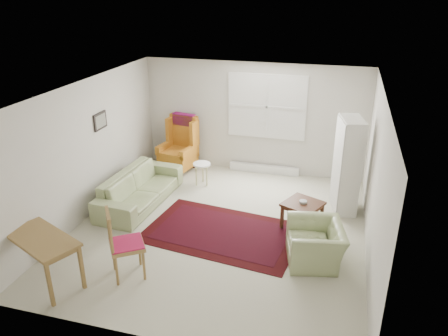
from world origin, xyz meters
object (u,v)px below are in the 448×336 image
(desk_chair, at_px, (127,243))
(sofa, at_px, (140,182))
(cabinet, at_px, (347,166))
(stool, at_px, (202,174))
(coffee_table, at_px, (302,215))
(wingback_chair, at_px, (177,144))
(armchair, at_px, (316,240))
(desk, at_px, (45,260))

(desk_chair, bearing_deg, sofa, -13.47)
(cabinet, bearing_deg, sofa, 178.90)
(stool, height_order, cabinet, cabinet)
(sofa, distance_m, coffee_table, 3.20)
(wingback_chair, distance_m, desk_chair, 4.01)
(armchair, bearing_deg, coffee_table, -174.69)
(sofa, bearing_deg, desk, 178.93)
(sofa, xyz_separation_m, desk, (-0.22, -2.65, -0.07))
(cabinet, xyz_separation_m, desk, (-4.11, -3.45, -0.54))
(armchair, xyz_separation_m, desk_chair, (-2.64, -1.12, 0.18))
(cabinet, bearing_deg, coffee_table, -139.99)
(armchair, relative_size, desk_chair, 0.86)
(stool, height_order, desk_chair, desk_chair)
(stool, xyz_separation_m, cabinet, (2.98, -0.33, 0.66))
(wingback_chair, distance_m, cabinet, 3.90)
(wingback_chair, distance_m, stool, 1.08)
(sofa, bearing_deg, coffee_table, -88.29)
(desk_chair, bearing_deg, desk, 78.49)
(desk_chair, bearing_deg, cabinet, -80.17)
(coffee_table, height_order, cabinet, cabinet)
(desk_chair, bearing_deg, wingback_chair, -24.22)
(cabinet, distance_m, desk, 5.39)
(wingback_chair, xyz_separation_m, desk, (-0.34, -4.40, -0.27))
(stool, relative_size, cabinet, 0.27)
(desk_chair, bearing_deg, armchair, -101.80)
(armchair, distance_m, desk, 4.04)
(coffee_table, bearing_deg, desk, -143.36)
(cabinet, bearing_deg, wingback_chair, 153.03)
(coffee_table, relative_size, desk, 0.52)
(armchair, xyz_separation_m, cabinet, (0.39, 1.87, 0.54))
(stool, distance_m, cabinet, 3.07)
(wingback_chair, distance_m, coffee_table, 3.62)
(coffee_table, relative_size, cabinet, 0.33)
(wingback_chair, relative_size, stool, 2.56)
(cabinet, distance_m, desk_chair, 4.28)
(armchair, bearing_deg, stool, -142.80)
(coffee_table, distance_m, desk_chair, 3.14)
(wingback_chair, height_order, desk, wingback_chair)
(armchair, height_order, stool, armchair)
(cabinet, height_order, desk_chair, cabinet)
(armchair, bearing_deg, sofa, -119.30)
(desk, height_order, desk_chair, desk_chair)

